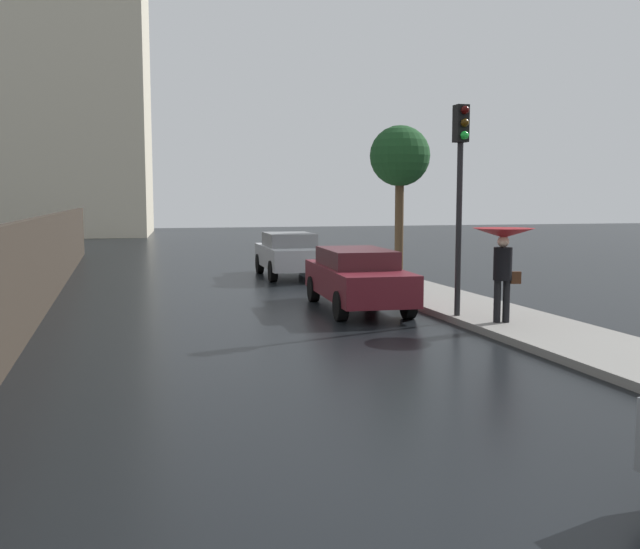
{
  "coord_description": "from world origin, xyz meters",
  "views": [
    {
      "loc": [
        -2.54,
        -5.01,
        2.56
      ],
      "look_at": [
        0.09,
        4.45,
        1.52
      ],
      "focal_mm": 40.32,
      "sensor_mm": 36.0,
      "label": 1
    }
  ],
  "objects_px": {
    "car_maroon_near_kerb": "(357,277)",
    "pedestrian_with_umbrella_near": "(503,246)",
    "traffic_light": "(460,171)",
    "car_silver_far_ahead": "(289,253)",
    "street_tree_mid": "(400,158)"
  },
  "relations": [
    {
      "from": "car_silver_far_ahead",
      "to": "street_tree_mid",
      "type": "height_order",
      "value": "street_tree_mid"
    },
    {
      "from": "traffic_light",
      "to": "car_silver_far_ahead",
      "type": "bearing_deg",
      "value": 98.2
    },
    {
      "from": "pedestrian_with_umbrella_near",
      "to": "car_silver_far_ahead",
      "type": "bearing_deg",
      "value": -66.64
    },
    {
      "from": "car_maroon_near_kerb",
      "to": "pedestrian_with_umbrella_near",
      "type": "bearing_deg",
      "value": -55.71
    },
    {
      "from": "car_maroon_near_kerb",
      "to": "car_silver_far_ahead",
      "type": "bearing_deg",
      "value": 93.28
    },
    {
      "from": "car_maroon_near_kerb",
      "to": "traffic_light",
      "type": "height_order",
      "value": "traffic_light"
    },
    {
      "from": "traffic_light",
      "to": "street_tree_mid",
      "type": "distance_m",
      "value": 9.81
    },
    {
      "from": "car_maroon_near_kerb",
      "to": "car_silver_far_ahead",
      "type": "distance_m",
      "value": 7.31
    },
    {
      "from": "traffic_light",
      "to": "car_maroon_near_kerb",
      "type": "bearing_deg",
      "value": 122.58
    },
    {
      "from": "car_maroon_near_kerb",
      "to": "pedestrian_with_umbrella_near",
      "type": "height_order",
      "value": "pedestrian_with_umbrella_near"
    },
    {
      "from": "traffic_light",
      "to": "street_tree_mid",
      "type": "height_order",
      "value": "street_tree_mid"
    },
    {
      "from": "street_tree_mid",
      "to": "pedestrian_with_umbrella_near",
      "type": "bearing_deg",
      "value": -100.81
    },
    {
      "from": "car_maroon_near_kerb",
      "to": "pedestrian_with_umbrella_near",
      "type": "relative_size",
      "value": 2.48
    },
    {
      "from": "car_maroon_near_kerb",
      "to": "pedestrian_with_umbrella_near",
      "type": "xyz_separation_m",
      "value": [
        1.91,
        -3.26,
        0.9
      ]
    },
    {
      "from": "pedestrian_with_umbrella_near",
      "to": "street_tree_mid",
      "type": "distance_m",
      "value": 10.88
    }
  ]
}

